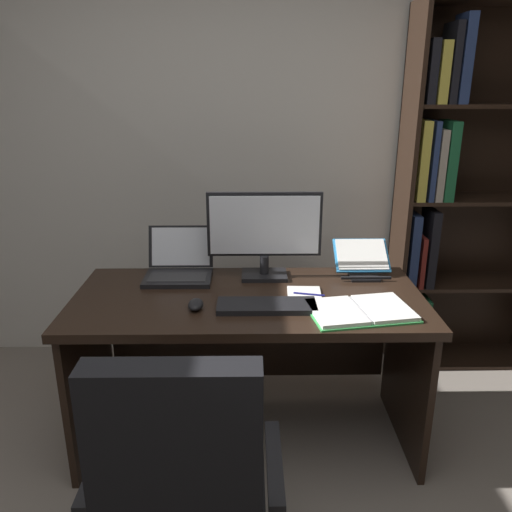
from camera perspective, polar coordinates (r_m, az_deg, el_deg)
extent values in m
cube|color=beige|center=(3.10, -2.02, 13.36)|extent=(5.06, 0.12, 2.74)
cube|color=black|center=(2.31, -0.87, -4.94)|extent=(1.57, 0.73, 0.04)
cube|color=black|center=(2.60, -18.04, -12.45)|extent=(0.03, 0.67, 0.72)
cube|color=black|center=(2.59, 16.42, -12.33)|extent=(0.03, 0.67, 0.72)
cube|color=black|center=(2.76, -0.82, -8.60)|extent=(1.45, 0.03, 0.50)
cube|color=black|center=(3.05, 16.06, 6.15)|extent=(0.02, 0.32, 2.07)
cube|color=black|center=(3.33, 22.46, 6.50)|extent=(0.88, 0.01, 2.07)
cube|color=black|center=(3.55, 21.31, -10.39)|extent=(0.83, 0.30, 0.02)
cube|color=maroon|center=(3.30, 15.79, -7.88)|extent=(0.04, 0.23, 0.40)
cube|color=#195633|center=(3.29, 16.66, -7.70)|extent=(0.04, 0.20, 0.43)
cube|color=#195633|center=(3.31, 17.80, -7.73)|extent=(0.06, 0.19, 0.43)
cube|color=black|center=(3.34, 22.34, -2.67)|extent=(0.83, 0.30, 0.02)
cube|color=navy|center=(3.11, 16.76, 0.83)|extent=(0.05, 0.23, 0.43)
cube|color=maroon|center=(3.15, 17.56, -0.26)|extent=(0.03, 0.24, 0.30)
cube|color=black|center=(3.13, 18.66, 0.96)|extent=(0.05, 0.21, 0.45)
cube|color=black|center=(3.20, 23.48, 5.89)|extent=(0.83, 0.30, 0.02)
cube|color=gold|center=(3.00, 17.64, 10.21)|extent=(0.05, 0.24, 0.43)
cube|color=navy|center=(3.02, 18.68, 10.12)|extent=(0.03, 0.24, 0.43)
cube|color=gray|center=(3.04, 19.37, 9.68)|extent=(0.04, 0.24, 0.38)
cube|color=#195633|center=(3.04, 20.48, 9.96)|extent=(0.05, 0.21, 0.43)
cube|color=black|center=(3.14, 24.73, 15.01)|extent=(0.83, 0.30, 0.02)
cube|color=black|center=(2.94, 18.72, 18.87)|extent=(0.04, 0.18, 0.32)
cube|color=gold|center=(2.97, 19.72, 18.67)|extent=(0.05, 0.21, 0.31)
cube|color=black|center=(2.99, 20.83, 19.42)|extent=(0.04, 0.21, 0.40)
cube|color=navy|center=(3.00, 22.00, 19.66)|extent=(0.05, 0.18, 0.44)
cube|color=black|center=(3.16, 26.11, 24.24)|extent=(0.83, 0.30, 0.02)
cube|color=black|center=(1.86, -7.54, -24.94)|extent=(0.50, 0.48, 0.07)
cube|color=black|center=(1.50, -9.03, -21.40)|extent=(0.48, 0.10, 0.57)
cube|color=black|center=(1.83, -17.10, -21.37)|extent=(0.05, 0.38, 0.04)
cube|color=black|center=(1.77, 2.06, -22.14)|extent=(0.05, 0.38, 0.04)
cube|color=black|center=(2.51, 0.92, -2.14)|extent=(0.22, 0.16, 0.02)
cylinder|color=black|center=(2.49, 0.93, -0.96)|extent=(0.04, 0.04, 0.09)
cube|color=black|center=(2.44, 0.95, 3.56)|extent=(0.55, 0.02, 0.31)
cube|color=white|center=(2.42, 0.96, 3.43)|extent=(0.52, 0.00, 0.28)
cube|color=black|center=(2.50, -8.69, -2.47)|extent=(0.32, 0.22, 0.02)
cube|color=#2D2D30|center=(2.48, -8.75, -2.34)|extent=(0.27, 0.12, 0.00)
cube|color=black|center=(2.60, -8.38, 1.06)|extent=(0.32, 0.08, 0.20)
cube|color=white|center=(2.60, -8.39, 1.06)|extent=(0.29, 0.06, 0.18)
cube|color=black|center=(2.17, 1.20, -5.59)|extent=(0.42, 0.15, 0.02)
ellipsoid|color=black|center=(2.18, -6.75, -5.40)|extent=(0.06, 0.10, 0.04)
cube|color=black|center=(2.55, 11.94, -2.29)|extent=(0.14, 0.12, 0.01)
cube|color=black|center=(2.51, 12.17, -2.40)|extent=(0.24, 0.01, 0.01)
cube|color=#2D84C6|center=(2.61, 11.66, 0.07)|extent=(0.27, 0.17, 0.13)
cube|color=white|center=(2.60, 11.70, 0.20)|extent=(0.25, 0.16, 0.11)
cube|color=green|center=(2.14, 8.90, -6.43)|extent=(0.26, 0.31, 0.01)
cube|color=green|center=(2.22, 14.09, -5.89)|extent=(0.26, 0.31, 0.01)
cube|color=white|center=(2.14, 8.92, -6.14)|extent=(0.24, 0.29, 0.02)
cube|color=white|center=(2.21, 14.12, -5.61)|extent=(0.24, 0.29, 0.02)
cylinder|color=#B7B7BC|center=(2.17, 11.56, -5.97)|extent=(0.06, 0.25, 0.02)
cube|color=white|center=(2.29, 5.43, -4.46)|extent=(0.16, 0.22, 0.01)
cylinder|color=navy|center=(2.29, 5.94, -4.25)|extent=(0.14, 0.04, 0.01)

